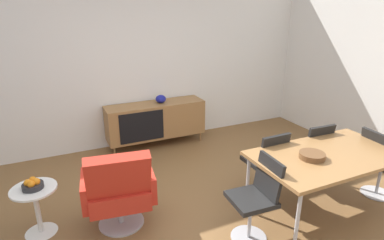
{
  "coord_description": "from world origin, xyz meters",
  "views": [
    {
      "loc": [
        -1.22,
        -2.45,
        2.21
      ],
      "look_at": [
        0.28,
        0.79,
        0.93
      ],
      "focal_mm": 29.97,
      "sensor_mm": 36.0,
      "label": 1
    }
  ],
  "objects_px": {
    "dining_chair_back_right": "(311,151)",
    "wooden_bowl_on_table": "(312,156)",
    "dining_table": "(328,158)",
    "lounge_chair_red": "(119,188)",
    "vase_cobalt": "(161,99)",
    "dining_chair_near_window": "(257,196)",
    "fruit_bowl": "(32,184)",
    "sideboard": "(156,120)",
    "dining_chair_far_end": "(380,161)",
    "side_table_round": "(37,205)",
    "dining_chair_back_left": "(266,161)"
  },
  "relations": [
    {
      "from": "dining_chair_near_window",
      "to": "vase_cobalt",
      "type": "bearing_deg",
      "value": 91.12
    },
    {
      "from": "dining_chair_back_right",
      "to": "wooden_bowl_on_table",
      "type": "bearing_deg",
      "value": -135.83
    },
    {
      "from": "dining_chair_back_right",
      "to": "fruit_bowl",
      "type": "relative_size",
      "value": 4.28
    },
    {
      "from": "sideboard",
      "to": "dining_table",
      "type": "bearing_deg",
      "value": -68.05
    },
    {
      "from": "dining_chair_far_end",
      "to": "dining_chair_near_window",
      "type": "xyz_separation_m",
      "value": [
        -1.78,
        -0.01,
        0.0
      ]
    },
    {
      "from": "side_table_round",
      "to": "dining_table",
      "type": "bearing_deg",
      "value": -18.87
    },
    {
      "from": "dining_table",
      "to": "dining_chair_far_end",
      "type": "distance_m",
      "value": 0.92
    },
    {
      "from": "dining_chair_back_left",
      "to": "fruit_bowl",
      "type": "xyz_separation_m",
      "value": [
        -2.5,
        0.41,
        0.09
      ]
    },
    {
      "from": "dining_chair_far_end",
      "to": "fruit_bowl",
      "type": "height_order",
      "value": "dining_chair_far_end"
    },
    {
      "from": "dining_chair_near_window",
      "to": "dining_table",
      "type": "bearing_deg",
      "value": 0.24
    },
    {
      "from": "fruit_bowl",
      "to": "dining_chair_far_end",
      "type": "bearing_deg",
      "value": -14.53
    },
    {
      "from": "dining_chair_back_right",
      "to": "dining_chair_back_left",
      "type": "bearing_deg",
      "value": -180.0
    },
    {
      "from": "dining_table",
      "to": "dining_chair_far_end",
      "type": "height_order",
      "value": "dining_chair_far_end"
    },
    {
      "from": "vase_cobalt",
      "to": "dining_chair_back_right",
      "type": "height_order",
      "value": "dining_chair_back_right"
    },
    {
      "from": "sideboard",
      "to": "dining_chair_back_left",
      "type": "height_order",
      "value": "dining_chair_back_left"
    },
    {
      "from": "sideboard",
      "to": "vase_cobalt",
      "type": "relative_size",
      "value": 9.48
    },
    {
      "from": "vase_cobalt",
      "to": "wooden_bowl_on_table",
      "type": "relative_size",
      "value": 0.65
    },
    {
      "from": "dining_chair_far_end",
      "to": "side_table_round",
      "type": "relative_size",
      "value": 1.65
    },
    {
      "from": "wooden_bowl_on_table",
      "to": "lounge_chair_red",
      "type": "bearing_deg",
      "value": 159.03
    },
    {
      "from": "sideboard",
      "to": "vase_cobalt",
      "type": "xyz_separation_m",
      "value": [
        0.1,
        0.0,
        0.34
      ]
    },
    {
      "from": "dining_chair_far_end",
      "to": "lounge_chair_red",
      "type": "relative_size",
      "value": 0.9
    },
    {
      "from": "sideboard",
      "to": "wooden_bowl_on_table",
      "type": "distance_m",
      "value": 2.73
    },
    {
      "from": "vase_cobalt",
      "to": "dining_chair_near_window",
      "type": "height_order",
      "value": "dining_chair_near_window"
    },
    {
      "from": "sideboard",
      "to": "dining_chair_back_right",
      "type": "xyz_separation_m",
      "value": [
        1.39,
        -2.03,
        0.03
      ]
    },
    {
      "from": "dining_chair_near_window",
      "to": "dining_chair_back_right",
      "type": "bearing_deg",
      "value": 24.47
    },
    {
      "from": "wooden_bowl_on_table",
      "to": "dining_chair_near_window",
      "type": "relative_size",
      "value": 0.3
    },
    {
      "from": "lounge_chair_red",
      "to": "fruit_bowl",
      "type": "bearing_deg",
      "value": 160.88
    },
    {
      "from": "dining_chair_back_right",
      "to": "lounge_chair_red",
      "type": "relative_size",
      "value": 0.9
    },
    {
      "from": "sideboard",
      "to": "dining_chair_back_left",
      "type": "distance_m",
      "value": 2.14
    },
    {
      "from": "wooden_bowl_on_table",
      "to": "dining_table",
      "type": "bearing_deg",
      "value": 0.6
    },
    {
      "from": "dining_chair_back_right",
      "to": "fruit_bowl",
      "type": "xyz_separation_m",
      "value": [
        -3.2,
        0.41,
        0.09
      ]
    },
    {
      "from": "wooden_bowl_on_table",
      "to": "fruit_bowl",
      "type": "height_order",
      "value": "wooden_bowl_on_table"
    },
    {
      "from": "vase_cobalt",
      "to": "dining_chair_back_left",
      "type": "distance_m",
      "value": 2.14
    },
    {
      "from": "dining_chair_back_right",
      "to": "fruit_bowl",
      "type": "height_order",
      "value": "dining_chair_back_right"
    },
    {
      "from": "dining_chair_near_window",
      "to": "dining_chair_far_end",
      "type": "bearing_deg",
      "value": 0.25
    },
    {
      "from": "vase_cobalt",
      "to": "dining_chair_far_end",
      "type": "height_order",
      "value": "dining_chair_far_end"
    },
    {
      "from": "dining_chair_back_left",
      "to": "side_table_round",
      "type": "xyz_separation_m",
      "value": [
        -2.5,
        0.42,
        -0.15
      ]
    },
    {
      "from": "dining_chair_back_right",
      "to": "side_table_round",
      "type": "xyz_separation_m",
      "value": [
        -3.2,
        0.42,
        -0.15
      ]
    },
    {
      "from": "dining_chair_back_left",
      "to": "sideboard",
      "type": "bearing_deg",
      "value": 108.88
    },
    {
      "from": "sideboard",
      "to": "wooden_bowl_on_table",
      "type": "height_order",
      "value": "wooden_bowl_on_table"
    },
    {
      "from": "dining_chair_back_left",
      "to": "side_table_round",
      "type": "relative_size",
      "value": 1.65
    },
    {
      "from": "sideboard",
      "to": "fruit_bowl",
      "type": "height_order",
      "value": "sideboard"
    },
    {
      "from": "dining_chair_back_right",
      "to": "fruit_bowl",
      "type": "distance_m",
      "value": 3.22
    },
    {
      "from": "lounge_chair_red",
      "to": "fruit_bowl",
      "type": "relative_size",
      "value": 4.73
    },
    {
      "from": "side_table_round",
      "to": "fruit_bowl",
      "type": "bearing_deg",
      "value": -119.06
    },
    {
      "from": "vase_cobalt",
      "to": "dining_chair_near_window",
      "type": "xyz_separation_m",
      "value": [
        0.05,
        -2.59,
        -0.31
      ]
    },
    {
      "from": "dining_chair_back_left",
      "to": "wooden_bowl_on_table",
      "type": "bearing_deg",
      "value": -78.11
    },
    {
      "from": "lounge_chair_red",
      "to": "fruit_bowl",
      "type": "distance_m",
      "value": 0.83
    },
    {
      "from": "sideboard",
      "to": "side_table_round",
      "type": "bearing_deg",
      "value": -138.28
    },
    {
      "from": "dining_table",
      "to": "lounge_chair_red",
      "type": "relative_size",
      "value": 1.69
    }
  ]
}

